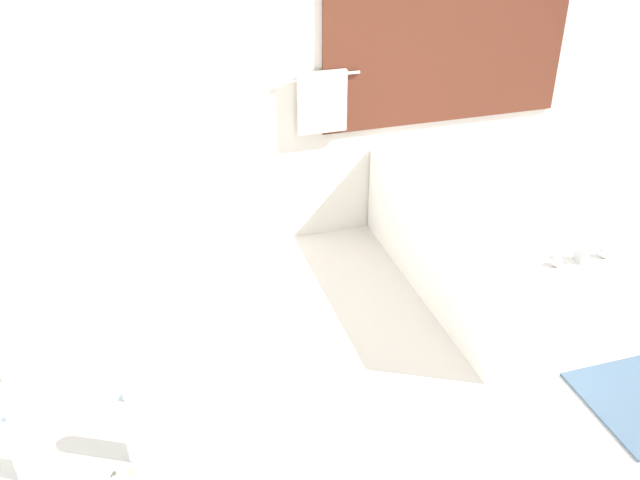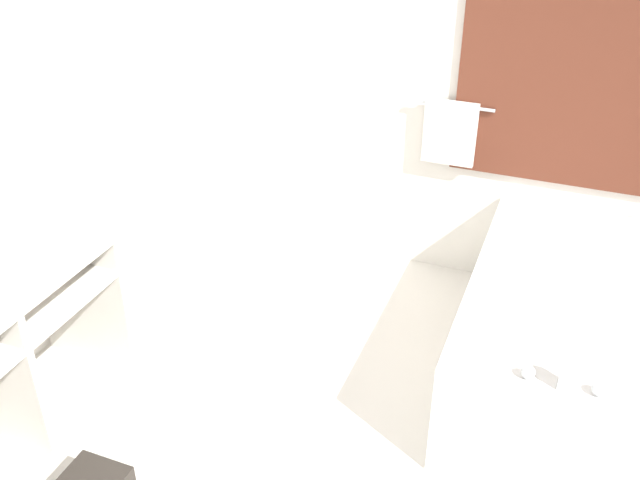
{
  "view_description": "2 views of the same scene",
  "coord_description": "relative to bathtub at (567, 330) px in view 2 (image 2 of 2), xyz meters",
  "views": [
    {
      "loc": [
        -1.58,
        -1.97,
        2.52
      ],
      "look_at": [
        -0.77,
        0.67,
        0.89
      ],
      "focal_mm": 40.0,
      "sensor_mm": 36.0,
      "label": 1
    },
    {
      "loc": [
        0.45,
        -1.89,
        2.61
      ],
      "look_at": [
        -0.62,
        0.82,
        0.89
      ],
      "focal_mm": 40.0,
      "sensor_mm": 36.0,
      "label": 2
    }
  ],
  "objects": [
    {
      "name": "bathtub",
      "position": [
        0.0,
        0.0,
        0.0
      ],
      "size": [
        1.02,
        1.75,
        0.72
      ],
      "color": "white",
      "rests_on": "ground_plane"
    },
    {
      "name": "wall_back_with_blinds",
      "position": [
        -0.54,
        0.91,
        1.02
      ],
      "size": [
        7.4,
        0.13,
        2.7
      ],
      "color": "white",
      "rests_on": "ground_plane"
    }
  ]
}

